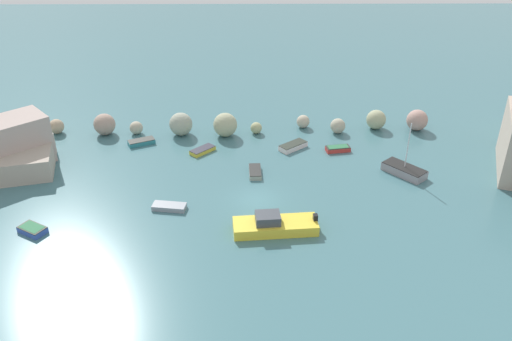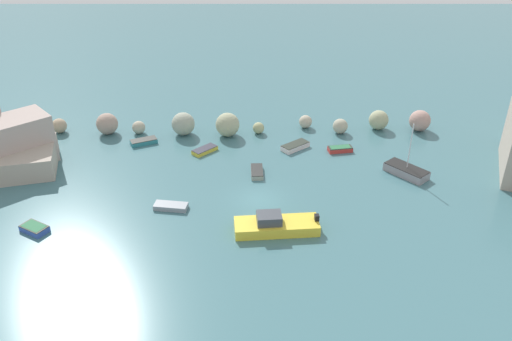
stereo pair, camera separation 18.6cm
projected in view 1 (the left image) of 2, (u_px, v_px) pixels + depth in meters
The scene contains 11 objects.
cove_water at pixel (256, 200), 47.36m from camera, with size 160.00×160.00×0.00m, color #427078.
rock_breakwater at pixel (244, 123), 58.97m from camera, with size 42.28×4.16×2.63m.
moored_boat_0 at pixel (32, 229), 43.03m from camera, with size 2.58×2.25×0.53m.
moored_boat_1 at pixel (404, 170), 51.20m from camera, with size 4.11×4.29×5.39m.
moored_boat_2 at pixel (141, 142), 56.94m from camera, with size 3.02×2.24×0.51m.
moored_boat_3 at pixel (293, 146), 56.02m from camera, with size 3.19×2.95×0.58m.
moored_boat_4 at pixel (255, 172), 51.33m from camera, with size 1.23×2.63×0.48m.
moored_boat_5 at pixel (169, 207), 46.02m from camera, with size 3.01×1.53×0.44m.
moored_boat_6 at pixel (338, 149), 55.52m from camera, with size 2.65×1.45×0.53m.
moored_boat_7 at pixel (203, 150), 55.31m from camera, with size 2.71×2.72×0.45m.
moored_boat_8 at pixel (274, 225), 43.06m from camera, with size 6.99×2.86×1.66m.
Camera 1 is at (-0.36, -39.93, 25.60)m, focal length 37.34 mm.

